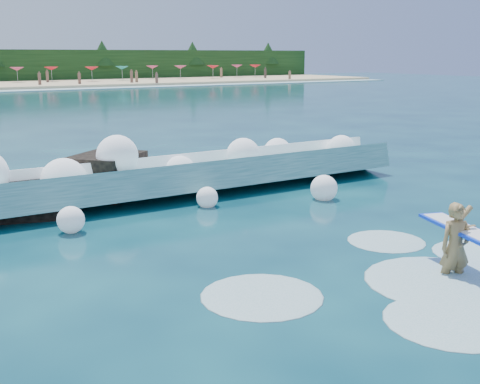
# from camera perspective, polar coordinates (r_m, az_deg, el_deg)

# --- Properties ---
(ground) EXTENTS (200.00, 200.00, 0.00)m
(ground) POSITION_cam_1_polar(r_m,az_deg,el_deg) (11.69, -0.96, -8.49)
(ground) COLOR #072A3C
(ground) RESTS_ON ground
(breaking_wave) EXTENTS (17.40, 2.74, 1.50)m
(breaking_wave) POSITION_cam_1_polar(r_m,az_deg,el_deg) (18.60, -8.39, 1.17)
(breaking_wave) COLOR teal
(breaking_wave) RESTS_ON ground
(rock_cluster) EXTENTS (8.60, 3.55, 1.51)m
(rock_cluster) POSITION_cam_1_polar(r_m,az_deg,el_deg) (17.83, -21.28, -0.25)
(rock_cluster) COLOR black
(rock_cluster) RESTS_ON ground
(surfer_with_board) EXTENTS (1.31, 2.95, 1.79)m
(surfer_with_board) POSITION_cam_1_polar(r_m,az_deg,el_deg) (12.53, 19.92, -4.62)
(surfer_with_board) COLOR olive
(surfer_with_board) RESTS_ON ground
(wave_spray) EXTENTS (15.63, 4.62, 2.03)m
(wave_spray) POSITION_cam_1_polar(r_m,az_deg,el_deg) (17.98, -11.57, 1.95)
(wave_spray) COLOR white
(wave_spray) RESTS_ON ground
(surf_foam) EXTENTS (8.49, 5.70, 0.15)m
(surf_foam) POSITION_cam_1_polar(r_m,az_deg,el_deg) (12.28, 16.83, -8.01)
(surf_foam) COLOR silver
(surf_foam) RESTS_ON ground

